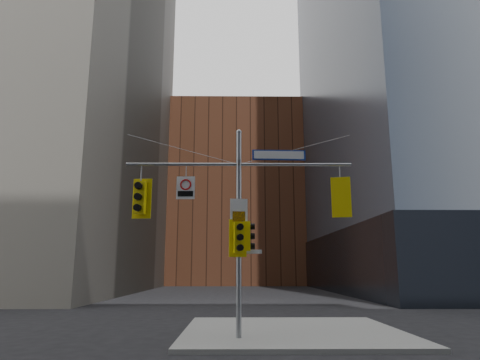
{
  "coord_description": "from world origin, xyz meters",
  "views": [
    {
      "loc": [
        -0.12,
        -12.75,
        2.37
      ],
      "look_at": [
        0.04,
        2.0,
        5.44
      ],
      "focal_mm": 32.0,
      "sensor_mm": 36.0,
      "label": 1
    }
  ],
  "objects_px": {
    "traffic_light_east_arm": "(341,198)",
    "street_sign_blade": "(279,155)",
    "traffic_light_pole_front": "(239,238)",
    "traffic_light_pole_side": "(248,236)",
    "traffic_light_west_arm": "(140,198)",
    "regulatory_sign_arm": "(186,187)",
    "signal_assembly": "(239,209)"
  },
  "relations": [
    {
      "from": "signal_assembly",
      "to": "street_sign_blade",
      "type": "relative_size",
      "value": 4.19
    },
    {
      "from": "signal_assembly",
      "to": "traffic_light_pole_front",
      "type": "height_order",
      "value": "signal_assembly"
    },
    {
      "from": "traffic_light_east_arm",
      "to": "street_sign_blade",
      "type": "bearing_deg",
      "value": 11.17
    },
    {
      "from": "traffic_light_pole_side",
      "to": "regulatory_sign_arm",
      "type": "xyz_separation_m",
      "value": [
        -2.19,
        -0.03,
        1.71
      ]
    },
    {
      "from": "traffic_light_pole_front",
      "to": "regulatory_sign_arm",
      "type": "distance_m",
      "value": 2.59
    },
    {
      "from": "traffic_light_west_arm",
      "to": "traffic_light_pole_side",
      "type": "height_order",
      "value": "traffic_light_west_arm"
    },
    {
      "from": "regulatory_sign_arm",
      "to": "traffic_light_pole_front",
      "type": "bearing_deg",
      "value": -5.69
    },
    {
      "from": "traffic_light_west_arm",
      "to": "street_sign_blade",
      "type": "distance_m",
      "value": 5.12
    },
    {
      "from": "street_sign_blade",
      "to": "signal_assembly",
      "type": "bearing_deg",
      "value": 178.0
    },
    {
      "from": "signal_assembly",
      "to": "regulatory_sign_arm",
      "type": "distance_m",
      "value": 2.01
    },
    {
      "from": "traffic_light_pole_front",
      "to": "street_sign_blade",
      "type": "relative_size",
      "value": 0.67
    },
    {
      "from": "traffic_light_pole_front",
      "to": "traffic_light_pole_side",
      "type": "bearing_deg",
      "value": 28.23
    },
    {
      "from": "street_sign_blade",
      "to": "regulatory_sign_arm",
      "type": "distance_m",
      "value": 3.5
    },
    {
      "from": "signal_assembly",
      "to": "street_sign_blade",
      "type": "height_order",
      "value": "signal_assembly"
    },
    {
      "from": "traffic_light_east_arm",
      "to": "street_sign_blade",
      "type": "xyz_separation_m",
      "value": [
        -2.15,
        0.0,
        1.55
      ]
    },
    {
      "from": "street_sign_blade",
      "to": "traffic_light_east_arm",
      "type": "bearing_deg",
      "value": -2.22
    },
    {
      "from": "signal_assembly",
      "to": "traffic_light_pole_front",
      "type": "bearing_deg",
      "value": -90.27
    },
    {
      "from": "traffic_light_east_arm",
      "to": "street_sign_blade",
      "type": "distance_m",
      "value": 2.65
    },
    {
      "from": "signal_assembly",
      "to": "regulatory_sign_arm",
      "type": "bearing_deg",
      "value": -179.38
    },
    {
      "from": "traffic_light_pole_side",
      "to": "traffic_light_west_arm",
      "type": "bearing_deg",
      "value": 90.24
    },
    {
      "from": "traffic_light_east_arm",
      "to": "traffic_light_west_arm",
      "type": "bearing_deg",
      "value": 11.14
    },
    {
      "from": "traffic_light_pole_side",
      "to": "traffic_light_pole_front",
      "type": "bearing_deg",
      "value": 130.57
    },
    {
      "from": "traffic_light_east_arm",
      "to": "traffic_light_pole_front",
      "type": "height_order",
      "value": "traffic_light_east_arm"
    },
    {
      "from": "traffic_light_west_arm",
      "to": "regulatory_sign_arm",
      "type": "height_order",
      "value": "regulatory_sign_arm"
    },
    {
      "from": "signal_assembly",
      "to": "traffic_light_pole_side",
      "type": "relative_size",
      "value": 7.93
    },
    {
      "from": "traffic_light_pole_front",
      "to": "signal_assembly",
      "type": "bearing_deg",
      "value": 77.74
    },
    {
      "from": "traffic_light_pole_side",
      "to": "regulatory_sign_arm",
      "type": "bearing_deg",
      "value": 91.05
    },
    {
      "from": "signal_assembly",
      "to": "traffic_light_pole_side",
      "type": "height_order",
      "value": "signal_assembly"
    },
    {
      "from": "street_sign_blade",
      "to": "regulatory_sign_arm",
      "type": "xyz_separation_m",
      "value": [
        -3.3,
        -0.02,
        -1.17
      ]
    },
    {
      "from": "signal_assembly",
      "to": "traffic_light_pole_side",
      "type": "bearing_deg",
      "value": 1.21
    },
    {
      "from": "signal_assembly",
      "to": "traffic_light_east_arm",
      "type": "bearing_deg",
      "value": 0.01
    },
    {
      "from": "street_sign_blade",
      "to": "regulatory_sign_arm",
      "type": "relative_size",
      "value": 2.37
    }
  ]
}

